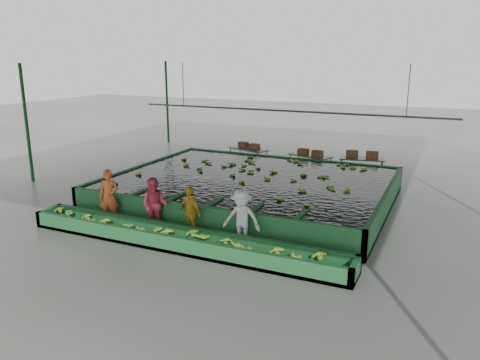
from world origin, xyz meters
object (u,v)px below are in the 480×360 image
at_px(flotation_tank, 251,188).
at_px(box_stack_right, 362,158).
at_px(sorting_trough, 180,239).
at_px(box_stack_mid, 310,155).
at_px(worker_a, 109,197).
at_px(worker_b, 155,205).
at_px(packing_table_mid, 310,164).
at_px(worker_d, 242,219).
at_px(worker_c, 190,212).
at_px(packing_table_right, 361,168).
at_px(box_stack_left, 249,148).
at_px(packing_table_left, 248,157).

relative_size(flotation_tank, box_stack_right, 7.15).
relative_size(sorting_trough, box_stack_mid, 8.44).
xyz_separation_m(worker_a, box_stack_right, (6.26, 9.50, -0.00)).
relative_size(flotation_tank, worker_b, 5.87).
xyz_separation_m(packing_table_mid, box_stack_mid, (-0.00, -0.04, 0.45)).
bearing_deg(worker_d, worker_b, 174.56).
bearing_deg(worker_c, packing_table_right, 93.51).
relative_size(worker_c, box_stack_mid, 1.33).
height_order(worker_b, box_stack_right, worker_b).
height_order(worker_c, box_stack_right, worker_c).
distance_m(sorting_trough, box_stack_left, 10.51).
height_order(worker_b, packing_table_mid, worker_b).
distance_m(packing_table_left, box_stack_right, 5.47).
bearing_deg(box_stack_right, worker_a, -123.38).
bearing_deg(worker_c, packing_table_mid, 106.25).
height_order(flotation_tank, box_stack_right, box_stack_right).
xyz_separation_m(sorting_trough, worker_c, (-0.11, 0.80, 0.54)).
relative_size(worker_a, packing_table_right, 0.92).
bearing_deg(box_stack_right, worker_b, -115.33).
bearing_deg(worker_c, box_stack_left, 125.77).
bearing_deg(worker_c, box_stack_right, 93.63).
bearing_deg(packing_table_right, worker_b, -115.46).
bearing_deg(packing_table_right, worker_d, -99.47).
relative_size(worker_c, box_stack_right, 1.13).
bearing_deg(box_stack_right, flotation_tank, -121.11).
bearing_deg(worker_d, packing_table_left, 107.16).
xyz_separation_m(sorting_trough, box_stack_left, (-2.33, 10.23, 0.65)).
distance_m(worker_b, box_stack_left, 9.48).
bearing_deg(packing_table_right, packing_table_left, -178.64).
relative_size(worker_b, packing_table_right, 0.88).
xyz_separation_m(packing_table_left, box_stack_mid, (3.20, -0.28, 0.45)).
bearing_deg(box_stack_mid, worker_d, -85.68).
distance_m(packing_table_right, box_stack_mid, 2.34).
relative_size(worker_b, worker_d, 1.01).
bearing_deg(packing_table_left, packing_table_right, 1.36).
bearing_deg(box_stack_right, box_stack_mid, -168.78).
bearing_deg(box_stack_mid, packing_table_right, 10.28).
height_order(worker_d, box_stack_right, worker_d).
relative_size(flotation_tank, box_stack_mid, 8.44).
bearing_deg(box_stack_left, box_stack_mid, -6.61).
bearing_deg(flotation_tank, box_stack_mid, 79.45).
relative_size(sorting_trough, box_stack_right, 7.15).
bearing_deg(box_stack_mid, box_stack_left, 173.39).
bearing_deg(box_stack_mid, flotation_tank, -100.55).
bearing_deg(packing_table_mid, box_stack_mid, -91.81).
distance_m(worker_a, packing_table_right, 11.36).
distance_m(worker_b, packing_table_left, 9.39).
distance_m(packing_table_mid, box_stack_mid, 0.45).
height_order(packing_table_left, box_stack_left, box_stack_left).
bearing_deg(worker_d, worker_a, 174.56).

